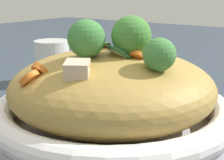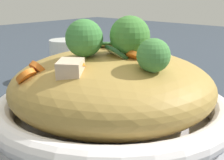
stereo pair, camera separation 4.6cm
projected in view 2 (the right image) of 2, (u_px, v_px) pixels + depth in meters
name	position (u px, v px, depth m)	size (l,w,h in m)	color
ground_plane	(112.00, 136.00, 0.49)	(3.00, 3.00, 0.00)	#323B47
serving_bowl	(112.00, 117.00, 0.48)	(0.34, 0.34, 0.06)	white
noodle_heap	(112.00, 87.00, 0.47)	(0.28, 0.28, 0.10)	#AA8740
broccoli_florets	(118.00, 41.00, 0.42)	(0.14, 0.11, 0.07)	#9ABA70
carrot_coins	(81.00, 61.00, 0.43)	(0.12, 0.16, 0.04)	orange
zucchini_slices	(136.00, 53.00, 0.50)	(0.12, 0.19, 0.05)	beige
chicken_chunks	(119.00, 50.00, 0.45)	(0.05, 0.16, 0.04)	beige
drinking_glass	(67.00, 60.00, 0.77)	(0.08, 0.08, 0.09)	silver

